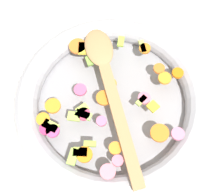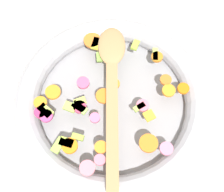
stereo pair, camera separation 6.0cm
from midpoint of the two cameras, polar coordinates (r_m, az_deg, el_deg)
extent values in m
plane|color=silver|center=(0.65, -2.64, -2.07)|extent=(4.00, 4.00, 0.00)
cylinder|color=gray|center=(0.64, -2.67, -1.88)|extent=(0.35, 0.35, 0.01)
torus|color=#9E9EA5|center=(0.63, -2.74, -1.23)|extent=(0.40, 0.40, 0.05)
cylinder|color=orange|center=(0.62, 6.90, 2.94)|extent=(0.03, 0.03, 0.01)
cylinder|color=orange|center=(0.60, -4.33, -0.68)|extent=(0.04, 0.04, 0.01)
cylinder|color=orange|center=(0.57, -8.14, -10.91)|extent=(0.04, 0.04, 0.01)
cylinder|color=orange|center=(0.60, -15.31, -4.45)|extent=(0.03, 0.03, 0.01)
cylinder|color=orange|center=(0.58, 5.76, -7.10)|extent=(0.05, 0.05, 0.01)
cylinder|color=orange|center=(0.57, -2.47, -9.88)|extent=(0.03, 0.03, 0.01)
cylinder|color=orange|center=(0.63, 9.28, 3.86)|extent=(0.03, 0.03, 0.01)
cylinder|color=orange|center=(0.61, -2.98, 1.93)|extent=(0.03, 0.03, 0.01)
cylinder|color=orange|center=(0.66, -8.93, 8.71)|extent=(0.05, 0.05, 0.01)
cylinder|color=orange|center=(0.61, -13.57, -2.10)|extent=(0.04, 0.04, 0.01)
cylinder|color=orange|center=(0.65, 3.38, 8.38)|extent=(0.03, 0.03, 0.01)
cylinder|color=orange|center=(0.63, 5.92, 4.70)|extent=(0.03, 0.03, 0.01)
cube|color=#BEDA52|center=(0.59, -8.34, -2.70)|extent=(0.03, 0.03, 0.01)
cube|color=#90AC40|center=(0.57, -7.10, -9.04)|extent=(0.01, 0.02, 0.01)
cube|color=#7FB246|center=(0.64, -6.88, 6.10)|extent=(0.02, 0.02, 0.01)
cube|color=#ABCC52|center=(0.59, -9.87, -4.04)|extent=(0.02, 0.02, 0.01)
cube|color=#B0D253|center=(0.59, -14.05, -5.69)|extent=(0.03, 0.03, 0.01)
cube|color=#A5C852|center=(0.60, 2.60, -0.80)|extent=(0.03, 0.02, 0.01)
cube|color=#95C04C|center=(0.57, -10.21, -11.25)|extent=(0.03, 0.02, 0.01)
cube|color=#9EC23E|center=(0.66, -1.00, 9.66)|extent=(0.02, 0.01, 0.01)
cube|color=#A6DC60|center=(0.59, -8.14, -3.77)|extent=(0.02, 0.03, 0.01)
cube|color=#B6C653|center=(0.65, 2.96, 8.72)|extent=(0.03, 0.02, 0.01)
cube|color=#9FBC3F|center=(0.57, -8.89, -10.46)|extent=(0.02, 0.03, 0.01)
cube|color=#A5C845|center=(0.64, -4.32, 7.45)|extent=(0.02, 0.03, 0.01)
cylinder|color=pink|center=(0.56, -2.08, -12.10)|extent=(0.02, 0.02, 0.01)
cylinder|color=pink|center=(0.58, -4.90, -4.95)|extent=(0.03, 0.03, 0.01)
cylinder|color=#CF4684|center=(0.59, -13.70, -6.57)|extent=(0.03, 0.03, 0.01)
cylinder|color=#E96E86|center=(0.60, 3.06, -0.72)|extent=(0.03, 0.03, 0.01)
cylinder|color=pink|center=(0.58, 9.05, -7.21)|extent=(0.03, 0.03, 0.01)
cylinder|color=#D43B5F|center=(0.59, -8.12, -3.63)|extent=(0.03, 0.03, 0.01)
cylinder|color=#C82F64|center=(0.60, -14.90, -6.17)|extent=(0.03, 0.03, 0.01)
cylinder|color=#D3537E|center=(0.61, -8.67, 0.65)|extent=(0.04, 0.04, 0.01)
cylinder|color=#E67584|center=(0.56, -3.95, -14.02)|extent=(0.04, 0.04, 0.01)
cube|color=yellow|center=(0.59, 4.66, -2.26)|extent=(0.03, 0.03, 0.01)
cube|color=yellow|center=(0.65, -7.59, 8.35)|extent=(0.03, 0.03, 0.01)
cube|color=#A87F51|center=(0.57, -1.47, -5.26)|extent=(0.23, 0.12, 0.01)
ellipsoid|color=#A87F51|center=(0.64, -5.13, 8.58)|extent=(0.11, 0.09, 0.01)
camera|label=1|loc=(0.03, -92.88, -6.57)|focal=50.00mm
camera|label=2|loc=(0.03, 87.12, 6.57)|focal=50.00mm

